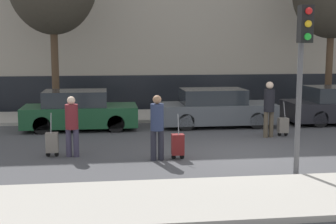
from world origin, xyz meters
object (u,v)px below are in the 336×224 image
at_px(trolley_left, 52,143).
at_px(pedestrian_center, 157,124).
at_px(parked_car_0, 79,111).
at_px(parked_bicycle, 223,105).
at_px(traffic_light, 303,57).
at_px(pedestrian_left, 72,123).
at_px(pedestrian_right, 269,106).
at_px(parked_car_1, 216,109).
at_px(trolley_right, 283,125).
at_px(trolley_center, 178,145).

xyz_separation_m(trolley_left, pedestrian_center, (2.75, -0.77, 0.58)).
xyz_separation_m(parked_car_0, parked_bicycle, (5.78, 2.19, -0.16)).
height_order(trolley_left, traffic_light, traffic_light).
xyz_separation_m(pedestrian_left, trolley_left, (-0.54, 0.09, -0.54)).
relative_size(parked_car_0, pedestrian_right, 2.20).
bearing_deg(parked_car_1, trolley_right, -51.43).
distance_m(parked_car_1, pedestrian_right, 2.62).
distance_m(pedestrian_left, pedestrian_right, 6.40).
bearing_deg(pedestrian_right, parked_bicycle, -97.69).
distance_m(parked_car_0, parked_car_1, 4.96).
distance_m(parked_car_0, pedestrian_left, 4.17).
height_order(parked_car_0, parked_car_1, parked_car_0).
bearing_deg(pedestrian_left, traffic_light, -18.21).
bearing_deg(pedestrian_left, trolley_right, 26.02).
relative_size(parked_car_0, pedestrian_left, 2.44).
distance_m(parked_car_0, trolley_left, 4.11).
bearing_deg(traffic_light, trolley_left, 154.12).
height_order(trolley_center, parked_bicycle, trolley_center).
bearing_deg(pedestrian_right, parked_car_0, -32.76).
bearing_deg(parked_bicycle, parked_car_0, -159.25).
bearing_deg(trolley_right, parked_car_0, 162.14).
height_order(parked_car_1, trolley_center, parked_car_1).
bearing_deg(trolley_center, pedestrian_center, -174.85).
height_order(parked_car_1, trolley_right, parked_car_1).
xyz_separation_m(trolley_left, traffic_light, (5.73, -2.78, 2.33)).
height_order(pedestrian_right, traffic_light, traffic_light).
height_order(parked_car_0, pedestrian_right, pedestrian_right).
relative_size(trolley_left, trolley_right, 1.04).
height_order(parked_car_1, pedestrian_right, pedestrian_right).
bearing_deg(parked_car_1, traffic_light, -87.72).
bearing_deg(trolley_right, parked_bicycle, 101.84).
distance_m(parked_car_0, trolley_center, 5.56).
distance_m(pedestrian_center, traffic_light, 3.99).
height_order(parked_car_1, pedestrian_left, pedestrian_left).
bearing_deg(pedestrian_right, pedestrian_left, 4.69).
relative_size(parked_car_1, trolley_right, 3.63).
xyz_separation_m(pedestrian_center, pedestrian_right, (3.91, 2.58, 0.07)).
bearing_deg(parked_car_1, parked_bicycle, 69.12).
bearing_deg(parked_bicycle, pedestrian_center, -116.64).
relative_size(pedestrian_left, pedestrian_right, 0.90).
xyz_separation_m(parked_car_0, trolley_center, (2.80, -4.80, -0.26)).
height_order(parked_car_1, traffic_light, traffic_light).
distance_m(parked_car_0, traffic_light, 8.87).
bearing_deg(pedestrian_center, traffic_light, 140.86).
distance_m(pedestrian_center, parked_bicycle, 7.89).
height_order(pedestrian_left, traffic_light, traffic_light).
distance_m(parked_car_0, parked_bicycle, 6.19).
distance_m(trolley_right, parked_bicycle, 4.44).
bearing_deg(pedestrian_center, parked_car_1, -124.24).
xyz_separation_m(pedestrian_right, parked_bicycle, (-0.37, 4.47, -0.54)).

